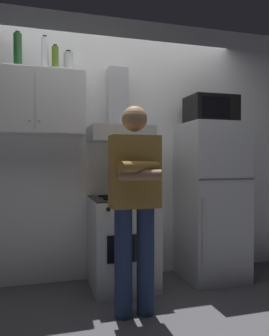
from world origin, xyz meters
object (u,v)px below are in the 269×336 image
Objects in this scene: bottle_vodka_clear at (45,54)px; bottle_olive_oil at (55,59)px; stove_oven at (122,242)px; person_standing at (135,201)px; upper_cabinet at (35,103)px; bottle_canister_steel at (68,63)px; cooking_pot at (139,192)px; range_hood at (119,122)px; microwave at (211,110)px; bottle_wine_green at (18,51)px; refrigerator at (211,201)px.

bottle_olive_oil is (0.09, -0.05, -0.05)m from bottle_vodka_clear.
stove_oven is 0.53× the size of person_standing.
upper_cabinet is 0.51m from bottle_canister_steel.
bottle_canister_steel is at bearing 156.79° from cooking_pot.
microwave is (0.95, -0.11, 0.14)m from range_hood.
cooking_pot is at bearing -62.12° from range_hood.
bottle_canister_steel is 0.23m from bottle_vodka_clear.
bottle_wine_green is at bearing -176.18° from bottle_canister_steel.
stove_oven is 0.52m from cooking_pot.
refrigerator is at bearing -4.07° from upper_cabinet.
microwave is 1.61× the size of cooking_pot.
stove_oven is at bearing -8.90° from upper_cabinet.
upper_cabinet is 4.23× the size of bottle_canister_steel.
microwave is 1.96m from bottle_wine_green.
bottle_olive_oil is at bearing -26.45° from bottle_vodka_clear.
bottle_canister_steel is 0.13m from bottle_olive_oil.
bottle_canister_steel is at bearing 174.92° from microwave.
bottle_wine_green is at bearing 177.14° from bottle_olive_oil.
bottle_wine_green reaches higher than person_standing.
refrigerator is 4.81× the size of bottle_vodka_clear.
person_standing is 4.90× the size of bottle_wine_green.
bottle_wine_green reaches higher than bottle_vodka_clear.
stove_oven is 3.63× the size of bottle_olive_oil.
refrigerator is (0.95, -0.13, -0.80)m from range_hood.
bottle_vodka_clear is (-1.66, 0.13, 0.47)m from microwave.
bottle_wine_green reaches higher than refrigerator.
cooking_pot is (0.93, -0.24, -0.83)m from upper_cabinet.
upper_cabinet is at bearing 171.10° from stove_oven.
bottle_olive_oil is (0.18, -0.03, 0.41)m from upper_cabinet.
bottle_wine_green is (-0.33, 0.02, 0.05)m from bottle_olive_oil.
bottle_canister_steel reaches higher than microwave.
bottle_canister_steel is 0.88× the size of bottle_olive_oil.
person_standing is 1.74m from bottle_wine_green.
person_standing is at bearing -38.86° from bottle_wine_green.
range_hood is 0.97m from microwave.
bottle_wine_green reaches higher than upper_cabinet.
cooking_pot is at bearing -17.57° from bottle_vodka_clear.
bottle_wine_green is (-1.08, 0.24, 1.29)m from cooking_pot.
stove_oven is 1.82× the size of microwave.
range_hood is at bearing 0.09° from upper_cabinet.
person_standing is at bearing -93.91° from range_hood.
upper_cabinet is 0.45m from bottle_olive_oil.
person_standing is at bearing -44.26° from upper_cabinet.
bottle_vodka_clear reaches higher than bottle_olive_oil.
range_hood is at bearing 0.59° from bottle_wine_green.
upper_cabinet is 3.74× the size of bottle_olive_oil.
refrigerator is 0.84m from cooking_pot.
bottle_vodka_clear reaches higher than upper_cabinet.
upper_cabinet is at bearing 165.27° from cooking_pot.
bottle_olive_oil is at bearing -159.35° from bottle_canister_steel.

